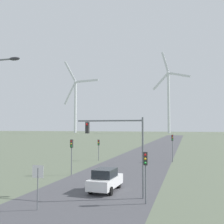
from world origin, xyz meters
TOP-DOWN VIEW (x-y plane):
  - road_surface at (0.00, 48.00)m, footprint 10.00×240.00m
  - stop_sign_near at (-1.92, 10.52)m, footprint 0.81×0.07m
  - traffic_light_post_near_left at (-5.00, 22.25)m, footprint 0.28×0.34m
  - traffic_light_post_near_right at (4.49, 13.73)m, footprint 0.28×0.33m
  - traffic_light_post_mid_left at (-6.19, 34.94)m, footprint 0.28×0.33m
  - traffic_light_post_mid_right at (5.12, 36.32)m, footprint 0.28×0.33m
  - traffic_light_mast_overhead at (2.24, 15.05)m, footprint 5.28×0.34m
  - car_approaching at (0.72, 16.47)m, footprint 2.02×4.19m
  - wind_turbine_far_left at (-89.24, 212.35)m, footprint 35.13×5.46m
  - wind_turbine_left at (-7.60, 224.21)m, footprint 32.62×7.31m

SIDE VIEW (x-z plane):
  - road_surface at x=0.00m, z-range 0.00..0.01m
  - car_approaching at x=0.72m, z-range 0.00..1.83m
  - stop_sign_near at x=-1.92m, z-range 0.57..3.39m
  - traffic_light_post_mid_left at x=-6.19m, z-range 0.77..4.03m
  - traffic_light_post_near_right at x=4.49m, z-range 0.83..4.36m
  - traffic_light_post_near_left at x=-5.00m, z-range 0.91..4.80m
  - traffic_light_post_mid_right at x=5.12m, z-range 0.95..5.05m
  - traffic_light_mast_overhead at x=2.24m, z-range 1.34..7.34m
  - wind_turbine_far_left at x=-89.24m, z-range -4.17..62.18m
  - wind_turbine_left at x=-7.60m, z-range -3.92..67.03m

